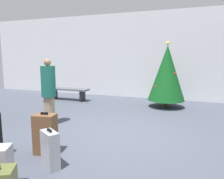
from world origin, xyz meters
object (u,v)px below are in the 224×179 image
at_px(suitcase_1, 50,149).
at_px(suitcase_6, 45,134).
at_px(holiday_tree, 167,73).
at_px(waiting_bench, 68,91).
at_px(traveller_0, 49,91).

distance_m(suitcase_1, suitcase_6, 0.56).
xyz_separation_m(holiday_tree, suitcase_1, (-1.19, -4.89, -0.89)).
height_order(waiting_bench, suitcase_6, suitcase_6).
relative_size(waiting_bench, suitcase_6, 2.30).
height_order(holiday_tree, waiting_bench, holiday_tree).
bearing_deg(suitcase_1, suitcase_6, 134.40).
relative_size(traveller_0, suitcase_6, 2.22).
bearing_deg(suitcase_6, holiday_tree, 70.60).
bearing_deg(traveller_0, waiting_bench, 113.47).
bearing_deg(suitcase_1, waiting_bench, 118.92).
xyz_separation_m(waiting_bench, suitcase_1, (2.63, -4.76, -0.07)).
distance_m(traveller_0, suitcase_6, 1.83).
distance_m(holiday_tree, waiting_bench, 3.91).
bearing_deg(traveller_0, suitcase_6, -56.06).
height_order(holiday_tree, traveller_0, holiday_tree).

